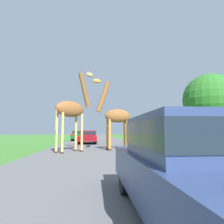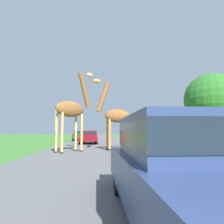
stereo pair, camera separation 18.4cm
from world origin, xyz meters
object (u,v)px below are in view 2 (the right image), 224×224
object	(u,v)px
giraffe_companion	(72,109)
tree_left_edge	(211,100)
car_lead_maroon	(186,165)
car_far_ahead	(81,135)
car_queue_left	(89,136)
car_queue_right	(158,143)
giraffe_near_road	(115,116)
tree_right_cluster	(206,102)

from	to	relation	value
giraffe_companion	tree_left_edge	size ratio (longest dim) A/B	0.77
car_lead_maroon	car_far_ahead	distance (m)	25.13
car_lead_maroon	car_queue_left	distance (m)	18.24
car_lead_maroon	car_queue_right	xyz separation A→B (m)	(1.55, 6.25, -0.06)
giraffe_companion	car_queue_left	distance (m)	8.77
giraffe_companion	tree_left_edge	world-z (taller)	tree_left_edge
car_far_ahead	tree_left_edge	bearing A→B (deg)	-33.72
car_queue_right	giraffe_near_road	bearing A→B (deg)	109.25
car_lead_maroon	tree_right_cluster	bearing A→B (deg)	59.62
giraffe_near_road	car_lead_maroon	bearing A→B (deg)	170.95
car_far_ahead	tree_right_cluster	xyz separation A→B (m)	(17.84, -0.28, 4.81)
giraffe_near_road	car_queue_left	world-z (taller)	giraffe_near_road
giraffe_near_road	car_queue_left	distance (m)	7.84
giraffe_near_road	giraffe_companion	xyz separation A→B (m)	(-2.78, -1.13, 0.31)
car_queue_right	tree_left_edge	distance (m)	13.36
tree_left_edge	car_far_ahead	bearing A→B (deg)	146.28
car_queue_right	tree_left_edge	size ratio (longest dim) A/B	0.57
car_queue_left	tree_right_cluster	bearing A→B (deg)	21.50
giraffe_near_road	car_far_ahead	xyz separation A→B (m)	(-3.40, 14.17, -1.57)
car_far_ahead	tree_left_edge	size ratio (longest dim) A/B	0.60
giraffe_near_road	tree_left_edge	distance (m)	11.47
giraffe_near_road	car_queue_left	bearing A→B (deg)	6.39
car_lead_maroon	tree_left_edge	world-z (taller)	tree_left_edge
car_queue_right	tree_right_cluster	size ratio (longest dim) A/B	0.52
car_lead_maroon	tree_left_edge	bearing A→B (deg)	57.90
tree_left_edge	tree_right_cluster	size ratio (longest dim) A/B	0.92
car_queue_right	tree_left_edge	world-z (taller)	tree_left_edge
car_lead_maroon	giraffe_companion	bearing A→B (deg)	106.25
car_queue_right	car_far_ahead	distance (m)	19.30
giraffe_near_road	tree_right_cluster	bearing A→B (deg)	-55.22
tree_left_edge	tree_right_cluster	world-z (taller)	tree_right_cluster
giraffe_companion	car_queue_left	size ratio (longest dim) A/B	1.24
giraffe_near_road	tree_right_cluster	size ratio (longest dim) A/B	0.65
car_queue_left	tree_right_cluster	xyz separation A→B (m)	(16.49, 6.49, 4.81)
giraffe_near_road	giraffe_companion	distance (m)	3.02
giraffe_near_road	car_lead_maroon	world-z (taller)	giraffe_near_road
car_lead_maroon	tree_right_cluster	distance (m)	28.92
car_lead_maroon	car_queue_right	world-z (taller)	car_lead_maroon
giraffe_near_road	car_far_ahead	world-z (taller)	giraffe_near_road
giraffe_near_road	car_queue_left	xyz separation A→B (m)	(-2.05, 7.40, -1.57)
car_lead_maroon	giraffe_near_road	bearing A→B (deg)	90.06
car_queue_right	tree_right_cluster	world-z (taller)	tree_right_cluster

